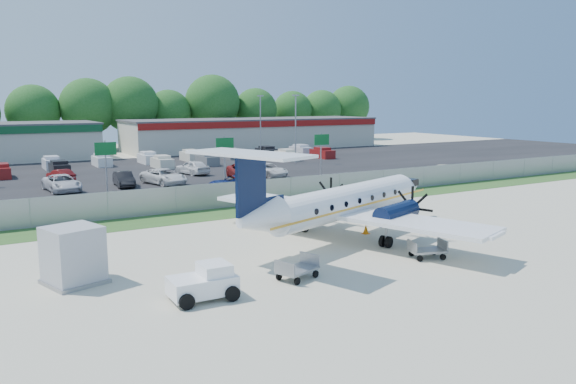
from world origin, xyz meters
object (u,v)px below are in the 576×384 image
baggage_cart_far (427,250)px  service_container (73,257)px  aircraft (343,202)px  baggage_cart_near (297,269)px  pushback_tug (205,282)px

baggage_cart_far → service_container: 17.80m
aircraft → service_container: bearing=-178.0°
baggage_cart_far → service_container: service_container is taller
baggage_cart_far → service_container: size_ratio=0.71×
baggage_cart_near → baggage_cart_far: (7.81, -0.52, -0.03)m
baggage_cart_near → baggage_cart_far: size_ratio=1.07×
baggage_cart_near → aircraft: bearing=39.1°
pushback_tug → aircraft: bearing=26.2°
baggage_cart_near → service_container: service_container is taller
aircraft → service_container: aircraft is taller
aircraft → pushback_tug: size_ratio=6.76×
aircraft → baggage_cart_near: 8.52m
pushback_tug → baggage_cart_far: (12.57, -0.24, -0.26)m
pushback_tug → service_container: size_ratio=0.94×
baggage_cart_near → baggage_cart_far: baggage_cart_near is taller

